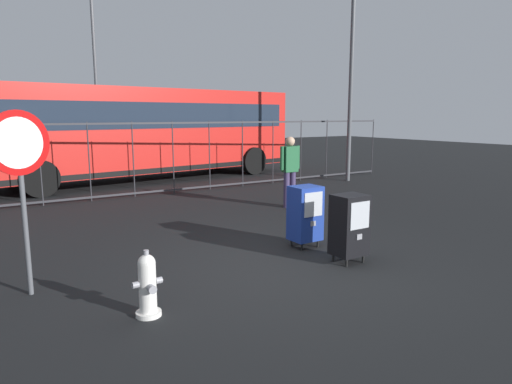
{
  "coord_description": "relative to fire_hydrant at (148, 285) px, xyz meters",
  "views": [
    {
      "loc": [
        -3.72,
        -5.05,
        2.17
      ],
      "look_at": [
        0.3,
        1.2,
        0.9
      ],
      "focal_mm": 31.74,
      "sensor_mm": 36.0,
      "label": 1
    }
  ],
  "objects": [
    {
      "name": "ground_plane",
      "position": [
        2.19,
        0.5,
        -0.35
      ],
      "size": [
        60.0,
        60.0,
        0.0
      ],
      "primitive_type": "plane",
      "color": "black"
    },
    {
      "name": "fire_hydrant",
      "position": [
        0.0,
        0.0,
        0.0
      ],
      "size": [
        0.33,
        0.32,
        0.75
      ],
      "color": "silver",
      "rests_on": "ground_plane"
    },
    {
      "name": "newspaper_box_primary",
      "position": [
        3.1,
        1.15,
        0.22
      ],
      "size": [
        0.48,
        0.42,
        1.02
      ],
      "color": "black",
      "rests_on": "ground_plane"
    },
    {
      "name": "newspaper_box_secondary",
      "position": [
        3.14,
        0.16,
        0.22
      ],
      "size": [
        0.48,
        0.42,
        1.02
      ],
      "color": "black",
      "rests_on": "ground_plane"
    },
    {
      "name": "stop_sign",
      "position": [
        -1.0,
        1.35,
        1.25
      ],
      "size": [
        0.71,
        0.31,
        2.23
      ],
      "color": "#4C4F54",
      "rests_on": "ground_plane"
    },
    {
      "name": "pedestrian",
      "position": [
        4.85,
        3.91,
        0.6
      ],
      "size": [
        0.55,
        0.22,
        1.67
      ],
      "color": "#382D51",
      "rests_on": "ground_plane"
    },
    {
      "name": "fence_barrier",
      "position": [
        2.19,
        7.24,
        0.67
      ],
      "size": [
        18.03,
        0.04,
        2.0
      ],
      "color": "#2D2D33",
      "rests_on": "ground_plane"
    },
    {
      "name": "bus_near",
      "position": [
        3.56,
        10.24,
        1.36
      ],
      "size": [
        10.73,
        3.78,
        3.0
      ],
      "rotation": [
        0.0,
        0.0,
        0.12
      ],
      "color": "red",
      "rests_on": "ground_plane"
    },
    {
      "name": "street_light_near_right",
      "position": [
        9.14,
        6.38,
        3.38
      ],
      "size": [
        0.32,
        0.32,
        6.36
      ],
      "color": "#4C4F54",
      "rests_on": "ground_plane"
    },
    {
      "name": "street_light_far_left",
      "position": [
        3.53,
        16.2,
        4.08
      ],
      "size": [
        0.32,
        0.32,
        7.72
      ],
      "color": "#4C4F54",
      "rests_on": "ground_plane"
    }
  ]
}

